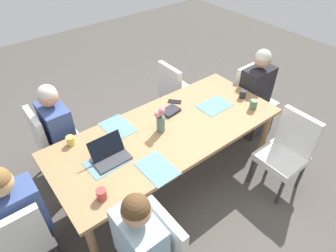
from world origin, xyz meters
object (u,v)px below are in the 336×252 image
(person_head_left_left_mid, at_px, (254,98))
(chair_head_right_left_far, at_px, (20,239))
(laptop_head_right_left_far, at_px, (110,155))
(person_near_left_near, at_px, (61,138))
(chair_far_right_far, at_px, (287,149))
(book_red_cover, at_px, (170,111))
(chair_head_left_left_mid, at_px, (252,96))
(chair_near_right_mid, at_px, (176,91))
(person_head_right_left_far, at_px, (24,227))
(coffee_mug_near_left, at_px, (71,141))
(flower_vase, at_px, (160,119))
(dining_table, at_px, (168,135))
(coffee_mug_near_right, at_px, (243,94))
(phone_black, at_px, (175,102))
(coffee_mug_centre_left, at_px, (102,194))
(chair_near_left_near, at_px, (53,140))
(coffee_mug_centre_right, at_px, (253,105))

(person_head_left_left_mid, xyz_separation_m, chair_head_right_left_far, (2.98, 0.11, -0.03))
(laptop_head_right_left_far, bearing_deg, person_near_left_near, -76.68)
(chair_far_right_far, xyz_separation_m, book_red_cover, (0.76, -1.02, 0.26))
(chair_head_left_left_mid, height_order, chair_near_right_mid, same)
(chair_far_right_far, height_order, laptop_head_right_left_far, laptop_head_right_left_far)
(chair_head_left_left_mid, xyz_separation_m, person_head_right_left_far, (2.98, 0.11, 0.03))
(chair_head_left_left_mid, height_order, coffee_mug_near_left, chair_head_left_left_mid)
(chair_far_right_far, height_order, flower_vase, flower_vase)
(dining_table, distance_m, laptop_head_right_left_far, 0.66)
(chair_head_right_left_far, distance_m, chair_near_right_mid, 2.49)
(person_head_right_left_far, height_order, chair_near_right_mid, person_head_right_left_far)
(laptop_head_right_left_far, bearing_deg, coffee_mug_near_right, 177.02)
(chair_near_right_mid, bearing_deg, book_red_cover, 45.79)
(person_near_left_near, xyz_separation_m, person_head_right_left_far, (0.66, 0.83, 0.00))
(chair_head_right_left_far, bearing_deg, flower_vase, -174.89)
(chair_far_right_far, bearing_deg, chair_near_right_mid, -82.90)
(phone_black, bearing_deg, coffee_mug_centre_left, -102.81)
(person_head_left_left_mid, distance_m, person_head_right_left_far, 2.92)
(chair_near_right_mid, bearing_deg, person_head_left_left_mid, 129.60)
(person_head_left_left_mid, relative_size, flower_vase, 4.23)
(person_near_left_near, bearing_deg, chair_near_left_near, -38.76)
(chair_near_left_near, bearing_deg, phone_black, 157.52)
(book_red_cover, relative_size, phone_black, 1.33)
(coffee_mug_centre_right, relative_size, phone_black, 0.72)
(laptop_head_right_left_far, distance_m, coffee_mug_centre_right, 1.64)
(person_head_right_left_far, distance_m, coffee_mug_centre_right, 2.49)
(chair_near_right_mid, relative_size, coffee_mug_near_right, 9.78)
(chair_head_right_left_far, relative_size, book_red_cover, 4.50)
(coffee_mug_centre_left, bearing_deg, person_near_left_near, -93.77)
(chair_near_left_near, xyz_separation_m, chair_head_right_left_far, (0.64, 0.96, 0.00))
(chair_far_right_far, xyz_separation_m, coffee_mug_centre_left, (1.89, -0.47, 0.29))
(laptop_head_right_left_far, xyz_separation_m, coffee_mug_centre_right, (-1.61, 0.30, 0.01))
(dining_table, distance_m, person_head_right_left_far, 1.51)
(coffee_mug_near_left, bearing_deg, person_head_right_left_far, 33.38)
(person_near_left_near, bearing_deg, flower_vase, 135.28)
(laptop_head_right_left_far, bearing_deg, flower_vase, -177.59)
(book_red_cover, bearing_deg, chair_near_right_mid, -141.42)
(person_near_left_near, relative_size, chair_near_right_mid, 1.33)
(coffee_mug_centre_left, relative_size, book_red_cover, 0.47)
(person_head_right_left_far, bearing_deg, chair_head_left_left_mid, -177.91)
(chair_near_right_mid, xyz_separation_m, chair_far_right_far, (-0.20, 1.60, 0.00))
(person_head_right_left_far, relative_size, coffee_mug_near_right, 12.98)
(laptop_head_right_left_far, height_order, phone_black, laptop_head_right_left_far)
(book_red_cover, bearing_deg, coffee_mug_centre_right, 138.61)
(dining_table, distance_m, person_near_left_near, 1.18)
(chair_near_left_near, relative_size, coffee_mug_centre_right, 8.32)
(chair_near_right_mid, relative_size, laptop_head_right_left_far, 2.81)
(chair_near_right_mid, height_order, coffee_mug_near_right, chair_near_right_mid)
(dining_table, xyz_separation_m, chair_head_right_left_far, (1.56, 0.10, -0.18))
(person_head_right_left_far, xyz_separation_m, laptop_head_right_left_far, (-0.84, -0.03, 0.26))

